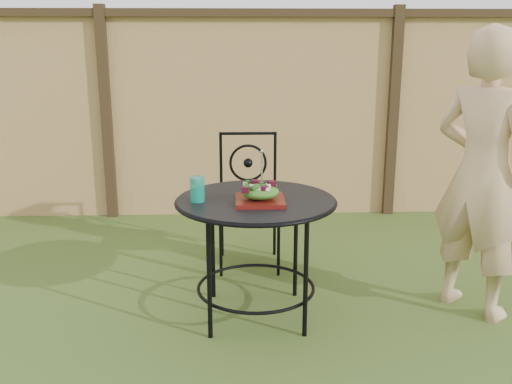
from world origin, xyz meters
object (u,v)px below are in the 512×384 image
patio_table (256,222)px  patio_chair (249,197)px  diner (483,175)px  salad_plate (260,201)px

patio_table → patio_chair: bearing=91.4°
patio_chair → diner: size_ratio=0.56×
diner → patio_table: bearing=53.9°
patio_chair → salad_plate: (0.04, -0.93, 0.23)m
patio_table → patio_chair: 0.85m
salad_plate → patio_table: bearing=103.3°
patio_table → diner: (1.32, 0.04, 0.26)m
patio_table → salad_plate: salad_plate is taller
patio_chair → patio_table: bearing=-88.6°
patio_table → patio_chair: size_ratio=0.97×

